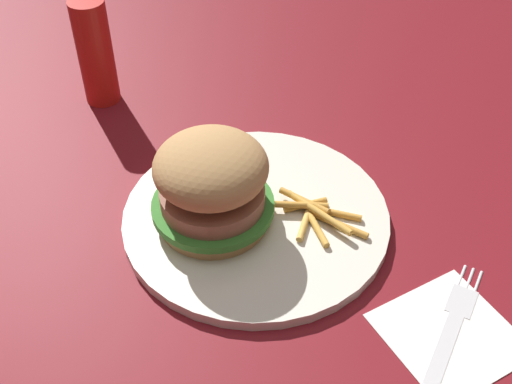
{
  "coord_description": "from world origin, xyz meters",
  "views": [
    {
      "loc": [
        0.44,
        -0.15,
        0.49
      ],
      "look_at": [
        -0.01,
        0.03,
        0.04
      ],
      "focal_mm": 45.75,
      "sensor_mm": 36.0,
      "label": 1
    }
  ],
  "objects_px": {
    "napkin": "(449,334)",
    "sandwich": "(212,184)",
    "plate": "(256,217)",
    "ketchup_bottle": "(95,52)",
    "fork": "(451,331)",
    "fries_pile": "(314,213)"
  },
  "relations": [
    {
      "from": "fries_pile",
      "to": "napkin",
      "type": "height_order",
      "value": "fries_pile"
    },
    {
      "from": "plate",
      "to": "ketchup_bottle",
      "type": "relative_size",
      "value": 2.03
    },
    {
      "from": "ketchup_bottle",
      "to": "fork",
      "type": "bearing_deg",
      "value": 24.39
    },
    {
      "from": "plate",
      "to": "fork",
      "type": "bearing_deg",
      "value": 29.87
    },
    {
      "from": "sandwich",
      "to": "fries_pile",
      "type": "xyz_separation_m",
      "value": [
        0.03,
        0.1,
        -0.04
      ]
    },
    {
      "from": "fries_pile",
      "to": "sandwich",
      "type": "bearing_deg",
      "value": -109.73
    },
    {
      "from": "sandwich",
      "to": "ketchup_bottle",
      "type": "bearing_deg",
      "value": -167.57
    },
    {
      "from": "plate",
      "to": "napkin",
      "type": "relative_size",
      "value": 2.52
    },
    {
      "from": "fork",
      "to": "ketchup_bottle",
      "type": "relative_size",
      "value": 1.03
    },
    {
      "from": "napkin",
      "to": "fork",
      "type": "height_order",
      "value": "fork"
    },
    {
      "from": "sandwich",
      "to": "napkin",
      "type": "xyz_separation_m",
      "value": [
        0.2,
        0.15,
        -0.06
      ]
    },
    {
      "from": "fries_pile",
      "to": "ketchup_bottle",
      "type": "relative_size",
      "value": 0.75
    },
    {
      "from": "ketchup_bottle",
      "to": "sandwich",
      "type": "bearing_deg",
      "value": 12.43
    },
    {
      "from": "sandwich",
      "to": "fries_pile",
      "type": "relative_size",
      "value": 1.21
    },
    {
      "from": "sandwich",
      "to": "ketchup_bottle",
      "type": "xyz_separation_m",
      "value": [
        -0.27,
        -0.06,
        0.01
      ]
    },
    {
      "from": "ketchup_bottle",
      "to": "plate",
      "type": "bearing_deg",
      "value": 20.32
    },
    {
      "from": "plate",
      "to": "ketchup_bottle",
      "type": "xyz_separation_m",
      "value": [
        -0.28,
        -0.1,
        0.06
      ]
    },
    {
      "from": "napkin",
      "to": "ketchup_bottle",
      "type": "distance_m",
      "value": 0.53
    },
    {
      "from": "napkin",
      "to": "ketchup_bottle",
      "type": "relative_size",
      "value": 0.8
    },
    {
      "from": "napkin",
      "to": "sandwich",
      "type": "bearing_deg",
      "value": -142.69
    },
    {
      "from": "napkin",
      "to": "ketchup_bottle",
      "type": "bearing_deg",
      "value": -155.78
    },
    {
      "from": "plate",
      "to": "napkin",
      "type": "xyz_separation_m",
      "value": [
        0.19,
        0.11,
        -0.01
      ]
    }
  ]
}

